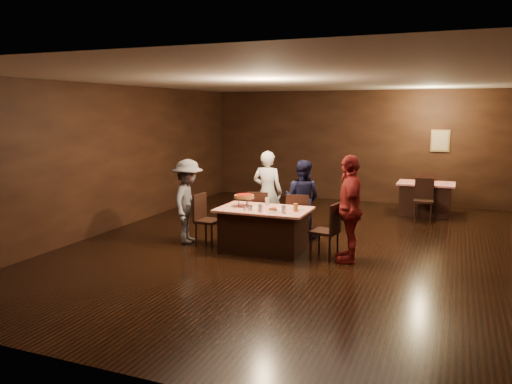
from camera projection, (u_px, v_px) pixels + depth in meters
room at (301, 129)px, 8.90m from camera, size 10.00×10.04×3.02m
main_table at (264, 230)px, 8.83m from camera, size 1.60×1.00×0.77m
back_table at (425, 199)px, 11.90m from camera, size 1.30×0.90×0.77m
chair_far_left at (259, 215)px, 9.65m from camera, size 0.50×0.50×0.95m
chair_far_right at (298, 218)px, 9.36m from camera, size 0.50×0.50×0.95m
chair_end_left at (208, 220)px, 9.23m from camera, size 0.45×0.45×0.95m
chair_end_right at (325, 230)px, 8.41m from camera, size 0.48×0.48×0.95m
chair_back_near at (424, 200)px, 11.25m from camera, size 0.44×0.44×0.95m
chair_back_far at (427, 191)px, 12.43m from camera, size 0.47×0.47×0.95m
diner_white_jacket at (267, 192)px, 10.05m from camera, size 0.62×0.41×1.68m
diner_navy_hoodie at (302, 198)px, 9.81m from camera, size 0.79×0.65×1.52m
diner_grey_knit at (188, 201)px, 9.35m from camera, size 0.79×1.12×1.58m
diner_red_shirt at (349, 209)px, 8.16m from camera, size 0.70×1.12×1.77m
pizza_stand at (244, 196)px, 8.94m from camera, size 0.38×0.38×0.22m
plate_with_slice at (274, 210)px, 8.51m from camera, size 0.25×0.25×0.06m
plate_empty at (296, 209)px, 8.71m from camera, size 0.25×0.25×0.01m
glass_front_left at (260, 208)px, 8.47m from camera, size 0.08×0.08×0.14m
glass_front_right at (284, 209)px, 8.37m from camera, size 0.08×0.08×0.14m
glass_amber at (296, 207)px, 8.49m from camera, size 0.08×0.08×0.14m
glass_back at (267, 201)px, 9.05m from camera, size 0.08×0.08×0.14m
condiments at (248, 208)px, 8.57m from camera, size 0.17×0.10×0.09m
napkin_center at (280, 210)px, 8.66m from camera, size 0.19×0.19×0.01m
napkin_left at (255, 208)px, 8.78m from camera, size 0.21×0.21×0.01m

